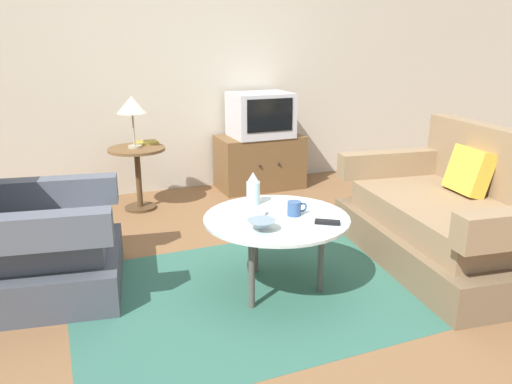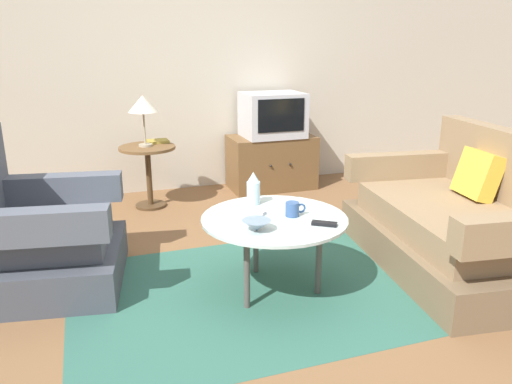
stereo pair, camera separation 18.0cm
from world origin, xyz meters
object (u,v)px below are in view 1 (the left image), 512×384
(armchair, at_px, (31,243))
(book, at_px, (146,142))
(tv_stand, at_px, (260,162))
(couch, at_px, (455,220))
(television, at_px, (261,115))
(mug, at_px, (295,208))
(table_lamp, at_px, (132,106))
(vase, at_px, (253,189))
(tv_remote_silver, at_px, (254,211))
(side_table, at_px, (138,165))
(coffee_table, at_px, (277,223))
(bowl, at_px, (261,225))
(tv_remote_dark, at_px, (327,222))

(armchair, bearing_deg, book, 155.88)
(armchair, height_order, tv_stand, armchair)
(couch, distance_m, book, 2.66)
(television, distance_m, mug, 2.16)
(table_lamp, bearing_deg, vase, -73.20)
(vase, height_order, mug, vase)
(vase, relative_size, mug, 1.65)
(mug, distance_m, book, 2.05)
(table_lamp, height_order, vase, table_lamp)
(tv_remote_silver, bearing_deg, couch, -136.42)
(mug, bearing_deg, table_lamp, 108.53)
(tv_stand, bearing_deg, book, -176.19)
(vase, bearing_deg, side_table, 106.50)
(armchair, xyz_separation_m, book, (0.96, 1.45, 0.26))
(tv_stand, xyz_separation_m, television, (0.00, -0.02, 0.48))
(television, distance_m, tv_remote_silver, 2.11)
(coffee_table, relative_size, bowl, 5.32)
(vase, bearing_deg, coffee_table, -82.41)
(book, bearing_deg, armchair, -125.76)
(armchair, bearing_deg, tv_remote_silver, 81.42)
(coffee_table, relative_size, mug, 6.80)
(coffee_table, height_order, table_lamp, table_lamp)
(mug, bearing_deg, coffee_table, 174.55)
(bowl, bearing_deg, table_lamp, 99.69)
(tv_stand, height_order, mug, mug)
(coffee_table, xyz_separation_m, bowl, (-0.17, -0.16, 0.07))
(tv_remote_silver, bearing_deg, coffee_table, -179.72)
(table_lamp, relative_size, vase, 2.13)
(vase, height_order, bowl, vase)
(mug, relative_size, tv_remote_silver, 0.77)
(television, xyz_separation_m, book, (-1.14, -0.06, -0.18))
(side_table, bearing_deg, armchair, -123.02)
(tv_stand, distance_m, table_lamp, 1.44)
(television, relative_size, vase, 2.79)
(tv_remote_dark, relative_size, tv_remote_silver, 0.87)
(coffee_table, bearing_deg, couch, -2.96)
(side_table, height_order, vase, vase)
(tv_remote_dark, height_order, book, book)
(side_table, bearing_deg, television, 9.14)
(armchair, bearing_deg, bowl, 69.17)
(table_lamp, xyz_separation_m, tv_remote_dark, (0.73, -2.05, -0.44))
(side_table, bearing_deg, tv_remote_silver, -76.82)
(coffee_table, xyz_separation_m, tv_remote_silver, (-0.10, 0.12, 0.05))
(couch, xyz_separation_m, tv_remote_dark, (-1.08, -0.14, 0.19))
(armchair, distance_m, television, 2.62)
(tv_stand, relative_size, vase, 4.05)
(side_table, distance_m, book, 0.25)
(mug, bearing_deg, armchair, 159.85)
(television, distance_m, bowl, 2.40)
(table_lamp, xyz_separation_m, bowl, (0.34, -2.00, -0.42))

